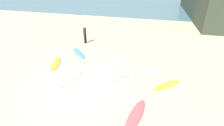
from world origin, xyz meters
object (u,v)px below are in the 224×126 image
at_px(surfboard_7, 116,60).
at_px(surfboard_0, 71,78).
at_px(surfboard_4, 167,85).
at_px(surfboard_6, 79,53).
at_px(beachgoer_near, 85,34).
at_px(surfboard_5, 135,116).
at_px(surfboard_1, 117,77).
at_px(surfboard_3, 56,64).
at_px(surfboard_2, 147,73).

bearing_deg(surfboard_7, surfboard_0, -169.31).
distance_m(surfboard_4, surfboard_6, 7.38).
height_order(surfboard_4, beachgoer_near, beachgoer_near).
height_order(surfboard_0, surfboard_5, surfboard_0).
relative_size(surfboard_1, surfboard_6, 0.83).
height_order(surfboard_4, surfboard_6, surfboard_6).
relative_size(surfboard_1, surfboard_3, 0.95).
distance_m(surfboard_0, beachgoer_near, 6.52).
height_order(surfboard_5, beachgoer_near, beachgoer_near).
relative_size(surfboard_1, beachgoer_near, 1.25).
bearing_deg(surfboard_2, surfboard_6, -156.39).
xyz_separation_m(surfboard_3, beachgoer_near, (0.04, 4.71, 0.89)).
xyz_separation_m(surfboard_2, surfboard_4, (1.25, -1.07, -0.01)).
relative_size(surfboard_1, surfboard_4, 1.06).
bearing_deg(surfboard_0, surfboard_1, -147.39).
xyz_separation_m(surfboard_7, beachgoer_near, (-3.90, 2.89, 0.88)).
bearing_deg(surfboard_7, surfboard_5, -114.32).
xyz_separation_m(surfboard_0, surfboard_7, (1.88, 3.25, -0.00)).
distance_m(surfboard_2, beachgoer_near, 7.52).
relative_size(surfboard_0, surfboard_7, 1.01).
bearing_deg(surfboard_5, surfboard_2, -81.74).
relative_size(surfboard_3, surfboard_6, 0.87).
relative_size(surfboard_7, beachgoer_near, 1.29).
bearing_deg(surfboard_4, surfboard_5, 109.25).
distance_m(surfboard_4, surfboard_7, 4.26).
xyz_separation_m(surfboard_4, beachgoer_near, (-7.53, 5.12, 0.89)).
bearing_deg(surfboard_1, surfboard_4, 35.02).
height_order(surfboard_5, surfboard_6, surfboard_6).
bearing_deg(surfboard_5, surfboard_4, -105.29).
distance_m(surfboard_2, surfboard_6, 5.87).
relative_size(surfboard_0, beachgoer_near, 1.31).
relative_size(surfboard_5, surfboard_7, 1.09).
distance_m(surfboard_5, surfboard_6, 7.86).
height_order(surfboard_0, surfboard_4, surfboard_0).
bearing_deg(beachgoer_near, surfboard_1, 50.33).
bearing_deg(surfboard_0, surfboard_5, 167.76).
xyz_separation_m(surfboard_5, surfboard_6, (-5.65, 5.46, 0.00)).
bearing_deg(surfboard_2, surfboard_0, -115.16).
relative_size(surfboard_3, beachgoer_near, 1.32).
height_order(surfboard_4, surfboard_7, surfboard_7).
xyz_separation_m(surfboard_4, surfboard_5, (-1.26, -2.86, 0.01)).
bearing_deg(surfboard_7, surfboard_3, 155.52).
xyz_separation_m(surfboard_1, surfboard_2, (1.67, 1.08, -0.01)).
bearing_deg(surfboard_7, surfboard_6, 124.28).
bearing_deg(surfboard_2, surfboard_5, -51.56).
height_order(surfboard_7, beachgoer_near, beachgoer_near).
bearing_deg(surfboard_2, beachgoer_near, -174.10).
bearing_deg(surfboard_4, surfboard_0, 53.52).
height_order(surfboard_0, beachgoer_near, beachgoer_near).
distance_m(surfboard_5, beachgoer_near, 10.19).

